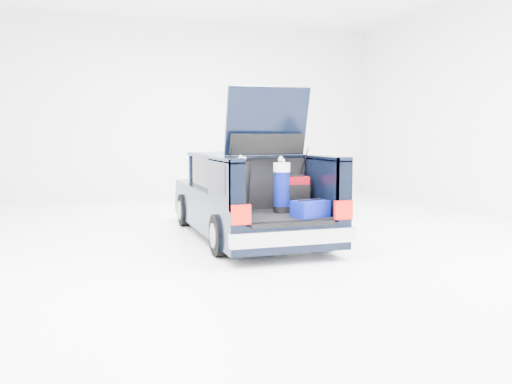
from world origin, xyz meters
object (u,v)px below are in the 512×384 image
object	(u,v)px
blue_golf_bag	(282,187)
blue_duffel	(310,209)
car	(245,197)
red_suitcase	(297,194)
black_golf_bag	(242,188)

from	to	relation	value
blue_golf_bag	blue_duffel	size ratio (longest dim) A/B	1.50
blue_golf_bag	car	bearing A→B (deg)	116.25
car	blue_duffel	world-z (taller)	car
red_suitcase	blue_golf_bag	world-z (taller)	blue_golf_bag
red_suitcase	blue_golf_bag	distance (m)	0.32
car	black_golf_bag	size ratio (longest dim) A/B	5.41
car	red_suitcase	bearing A→B (deg)	-73.31
black_golf_bag	blue_golf_bag	bearing A→B (deg)	-3.26
car	blue_duffel	bearing A→B (deg)	-79.89
car	blue_duffel	xyz separation A→B (m)	(0.36, -2.00, 0.04)
blue_golf_bag	blue_duffel	world-z (taller)	blue_golf_bag
red_suitcase	car	bearing A→B (deg)	112.84
black_golf_bag	blue_golf_bag	xyz separation A→B (m)	(0.63, 0.03, -0.00)
red_suitcase	black_golf_bag	xyz separation A→B (m)	(-0.91, -0.11, 0.13)
red_suitcase	blue_duffel	bearing A→B (deg)	-89.03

